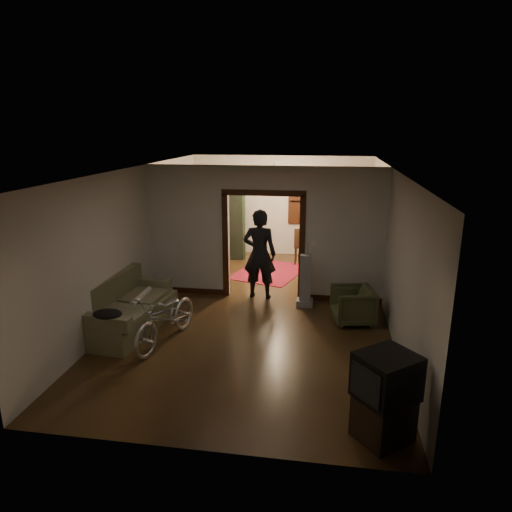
% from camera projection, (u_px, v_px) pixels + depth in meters
% --- Properties ---
extents(floor, '(5.00, 8.50, 0.01)m').
position_uv_depth(floor, '(258.00, 309.00, 9.23)').
color(floor, '#301F0F').
rests_on(floor, ground).
extents(ceiling, '(5.00, 8.50, 0.01)m').
position_uv_depth(ceiling, '(258.00, 169.00, 8.47)').
color(ceiling, white).
rests_on(ceiling, floor).
extents(wall_back, '(5.00, 0.02, 2.80)m').
position_uv_depth(wall_back, '(281.00, 206.00, 12.89)').
color(wall_back, beige).
rests_on(wall_back, floor).
extents(wall_left, '(0.02, 8.50, 2.80)m').
position_uv_depth(wall_left, '(136.00, 237.00, 9.22)').
color(wall_left, beige).
rests_on(wall_left, floor).
extents(wall_right, '(0.02, 8.50, 2.80)m').
position_uv_depth(wall_right, '(391.00, 247.00, 8.47)').
color(wall_right, beige).
rests_on(wall_right, floor).
extents(partition_wall, '(5.00, 0.14, 2.80)m').
position_uv_depth(partition_wall, '(264.00, 233.00, 9.56)').
color(partition_wall, beige).
rests_on(partition_wall, floor).
extents(door_casing, '(1.74, 0.20, 2.32)m').
position_uv_depth(door_casing, '(264.00, 247.00, 9.64)').
color(door_casing, black).
rests_on(door_casing, floor).
extents(far_window, '(0.98, 0.06, 1.28)m').
position_uv_depth(far_window, '(306.00, 202.00, 12.70)').
color(far_window, black).
rests_on(far_window, wall_back).
extents(chandelier, '(0.24, 0.24, 0.24)m').
position_uv_depth(chandelier, '(274.00, 179.00, 10.96)').
color(chandelier, '#FFE0A5').
rests_on(chandelier, ceiling).
extents(light_switch, '(0.08, 0.01, 0.12)m').
position_uv_depth(light_switch, '(314.00, 243.00, 9.37)').
color(light_switch, silver).
rests_on(light_switch, partition_wall).
extents(sofa, '(1.15, 2.15, 0.95)m').
position_uv_depth(sofa, '(129.00, 305.00, 8.19)').
color(sofa, brown).
rests_on(sofa, floor).
extents(rolled_paper, '(0.10, 0.82, 0.10)m').
position_uv_depth(rolled_paper, '(141.00, 296.00, 8.44)').
color(rolled_paper, beige).
rests_on(rolled_paper, sofa).
extents(jacket, '(0.47, 0.36, 0.14)m').
position_uv_depth(jacket, '(107.00, 314.00, 7.26)').
color(jacket, black).
rests_on(jacket, sofa).
extents(bicycle, '(0.98, 1.85, 0.92)m').
position_uv_depth(bicycle, '(166.00, 317.00, 7.68)').
color(bicycle, silver).
rests_on(bicycle, floor).
extents(armchair, '(0.88, 0.87, 0.68)m').
position_uv_depth(armchair, '(353.00, 305.00, 8.51)').
color(armchair, '#414929').
rests_on(armchair, floor).
extents(tv_stand, '(0.78, 0.77, 0.52)m').
position_uv_depth(tv_stand, '(383.00, 419.00, 5.33)').
color(tv_stand, black).
rests_on(tv_stand, floor).
extents(crt_tv, '(0.84, 0.83, 0.54)m').
position_uv_depth(crt_tv, '(387.00, 377.00, 5.18)').
color(crt_tv, black).
rests_on(crt_tv, tv_stand).
extents(vacuum, '(0.39, 0.33, 1.09)m').
position_uv_depth(vacuum, '(305.00, 281.00, 9.25)').
color(vacuum, gray).
rests_on(vacuum, floor).
extents(person, '(0.72, 0.49, 1.93)m').
position_uv_depth(person, '(260.00, 254.00, 9.62)').
color(person, black).
rests_on(person, floor).
extents(oriental_rug, '(1.99, 2.29, 0.01)m').
position_uv_depth(oriental_rug, '(270.00, 272.00, 11.58)').
color(oriental_rug, maroon).
rests_on(oriental_rug, floor).
extents(locker, '(0.97, 0.64, 1.81)m').
position_uv_depth(locker, '(229.00, 226.00, 12.65)').
color(locker, '#21341F').
rests_on(locker, floor).
extents(globe, '(0.26, 0.26, 0.26)m').
position_uv_depth(globe, '(228.00, 189.00, 12.37)').
color(globe, '#1E5972').
rests_on(globe, locker).
extents(desk, '(0.92, 0.56, 0.66)m').
position_uv_depth(desk, '(315.00, 250.00, 12.37)').
color(desk, black).
rests_on(desk, floor).
extents(desk_chair, '(0.49, 0.49, 1.00)m').
position_uv_depth(desk_chair, '(303.00, 246.00, 12.17)').
color(desk_chair, black).
rests_on(desk_chair, floor).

